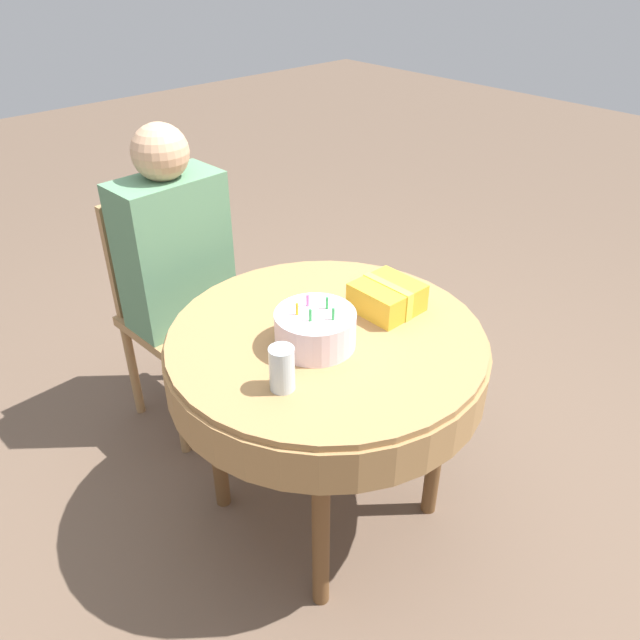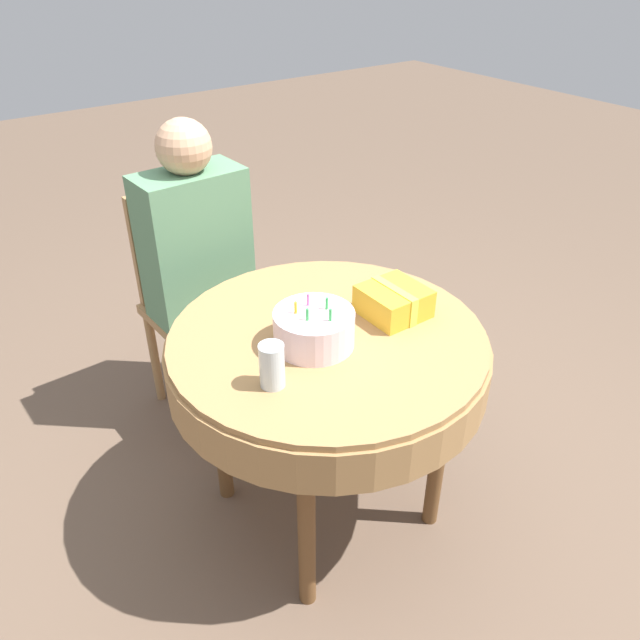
{
  "view_description": "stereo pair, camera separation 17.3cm",
  "coord_description": "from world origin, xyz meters",
  "px_view_note": "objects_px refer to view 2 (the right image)",
  "views": [
    {
      "loc": [
        -1.02,
        -1.08,
        1.71
      ],
      "look_at": [
        -0.03,
        -0.01,
        0.78
      ],
      "focal_mm": 35.0,
      "sensor_mm": 36.0,
      "label": 1
    },
    {
      "loc": [
        -0.88,
        -1.19,
        1.71
      ],
      "look_at": [
        -0.03,
        -0.01,
        0.78
      ],
      "focal_mm": 35.0,
      "sensor_mm": 36.0,
      "label": 2
    }
  ],
  "objects_px": {
    "chair": "(194,296)",
    "person": "(199,253)",
    "gift_box": "(394,301)",
    "drinking_glass": "(272,366)",
    "birthday_cake": "(314,329)"
  },
  "relations": [
    {
      "from": "chair",
      "to": "person",
      "type": "relative_size",
      "value": 0.76
    },
    {
      "from": "person",
      "to": "gift_box",
      "type": "bearing_deg",
      "value": -71.71
    },
    {
      "from": "chair",
      "to": "person",
      "type": "xyz_separation_m",
      "value": [
        0.0,
        -0.09,
        0.22
      ]
    },
    {
      "from": "person",
      "to": "drinking_glass",
      "type": "bearing_deg",
      "value": -106.05
    },
    {
      "from": "chair",
      "to": "birthday_cake",
      "type": "bearing_deg",
      "value": -92.63
    },
    {
      "from": "person",
      "to": "gift_box",
      "type": "distance_m",
      "value": 0.79
    },
    {
      "from": "chair",
      "to": "drinking_glass",
      "type": "xyz_separation_m",
      "value": [
        -0.19,
        -0.9,
        0.29
      ]
    },
    {
      "from": "person",
      "to": "birthday_cake",
      "type": "xyz_separation_m",
      "value": [
        -0.0,
        -0.73,
        0.06
      ]
    },
    {
      "from": "chair",
      "to": "birthday_cake",
      "type": "xyz_separation_m",
      "value": [
        0.0,
        -0.81,
        0.28
      ]
    },
    {
      "from": "chair",
      "to": "gift_box",
      "type": "xyz_separation_m",
      "value": [
        0.29,
        -0.82,
        0.27
      ]
    },
    {
      "from": "person",
      "to": "gift_box",
      "type": "height_order",
      "value": "person"
    },
    {
      "from": "chair",
      "to": "gift_box",
      "type": "distance_m",
      "value": 0.91
    },
    {
      "from": "person",
      "to": "drinking_glass",
      "type": "distance_m",
      "value": 0.84
    },
    {
      "from": "gift_box",
      "to": "chair",
      "type": "bearing_deg",
      "value": 109.17
    },
    {
      "from": "chair",
      "to": "drinking_glass",
      "type": "bearing_deg",
      "value": -104.56
    }
  ]
}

